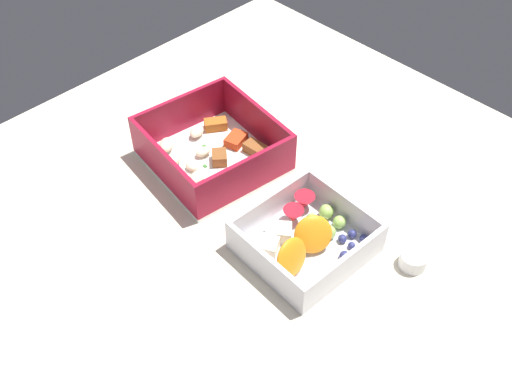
{
  "coord_description": "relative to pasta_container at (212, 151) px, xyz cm",
  "views": [
    {
      "loc": [
        38.93,
        -39.89,
        61.65
      ],
      "look_at": [
        -0.88,
        -0.66,
        4.0
      ],
      "focal_mm": 42.8,
      "sensor_mm": 36.0,
      "label": 1
    }
  ],
  "objects": [
    {
      "name": "fruit_bowl",
      "position": [
        19.61,
        -2.33,
        -0.26
      ],
      "size": [
        14.19,
        14.98,
        5.76
      ],
      "rotation": [
        0.0,
        0.0,
        -0.05
      ],
      "color": "white",
      "rests_on": "table_surface"
    },
    {
      "name": "table_surface",
      "position": [
        10.9,
        -0.51,
        -3.07
      ],
      "size": [
        80.0,
        80.0,
        2.0
      ],
      "primitive_type": "cube",
      "color": "beige",
      "rests_on": "ground"
    },
    {
      "name": "pasta_container",
      "position": [
        0.0,
        0.0,
        0.0
      ],
      "size": [
        19.04,
        18.42,
        6.58
      ],
      "rotation": [
        0.0,
        0.0,
        -0.13
      ],
      "color": "white",
      "rests_on": "table_surface"
    },
    {
      "name": "paper_cup_liner",
      "position": [
        30.84,
        5.04,
        -1.07
      ],
      "size": [
        3.38,
        3.38,
        2.0
      ],
      "primitive_type": "cylinder",
      "color": "white",
      "rests_on": "table_surface"
    }
  ]
}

